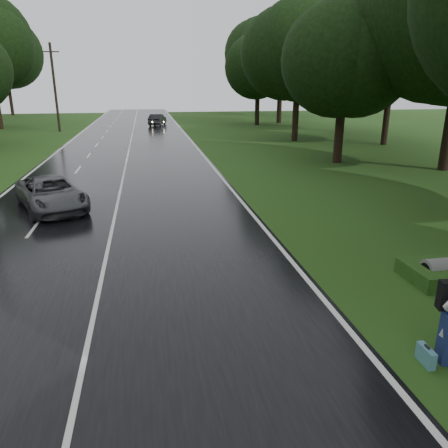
% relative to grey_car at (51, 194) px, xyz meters
% --- Properties ---
extents(ground, '(160.00, 160.00, 0.00)m').
position_rel_grey_car_xyz_m(ground, '(2.79, -10.60, -0.75)').
color(ground, '#234614').
rests_on(ground, ground).
extents(road, '(12.00, 140.00, 0.04)m').
position_rel_grey_car_xyz_m(road, '(2.79, 9.40, -0.73)').
color(road, black).
rests_on(road, ground).
extents(lane_center, '(0.12, 140.00, 0.01)m').
position_rel_grey_car_xyz_m(lane_center, '(2.79, 9.40, -0.70)').
color(lane_center, silver).
rests_on(lane_center, road).
extents(grey_car, '(4.18, 5.62, 1.42)m').
position_rel_grey_car_xyz_m(grey_car, '(0.00, 0.00, 0.00)').
color(grey_car, '#47484B').
rests_on(grey_car, road).
extents(far_car, '(2.63, 4.74, 1.48)m').
position_rel_grey_car_xyz_m(far_car, '(5.92, 40.39, 0.03)').
color(far_car, black).
rests_on(far_car, road).
extents(suitcase, '(0.17, 0.52, 0.37)m').
position_rel_grey_car_xyz_m(suitcase, '(9.57, -13.00, -0.57)').
color(suitcase, teal).
rests_on(suitcase, ground).
extents(culvert, '(1.32, 0.66, 0.66)m').
position_rel_grey_car_xyz_m(culvert, '(12.52, -9.57, -0.75)').
color(culvert, slate).
rests_on(culvert, ground).
extents(utility_pole_far, '(1.80, 0.28, 9.76)m').
position_rel_grey_car_xyz_m(utility_pole_far, '(-5.71, 34.66, -0.75)').
color(utility_pole_far, black).
rests_on(utility_pole_far, ground).
extents(tree_left_f, '(11.23, 11.23, 17.55)m').
position_rel_grey_car_xyz_m(tree_left_f, '(-13.49, 39.03, -0.75)').
color(tree_left_f, black).
rests_on(tree_left_f, ground).
extents(tree_right_d, '(7.77, 7.77, 12.15)m').
position_rel_grey_car_xyz_m(tree_right_d, '(17.69, 9.25, -0.75)').
color(tree_right_d, black).
rests_on(tree_right_d, ground).
extents(tree_right_e, '(9.26, 9.26, 14.47)m').
position_rel_grey_car_xyz_m(tree_right_e, '(18.70, 21.44, -0.75)').
color(tree_right_e, black).
rests_on(tree_right_e, ground).
extents(tree_right_f, '(8.38, 8.38, 13.09)m').
position_rel_grey_car_xyz_m(tree_right_f, '(19.28, 38.65, -0.75)').
color(tree_right_f, black).
rests_on(tree_right_f, ground).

